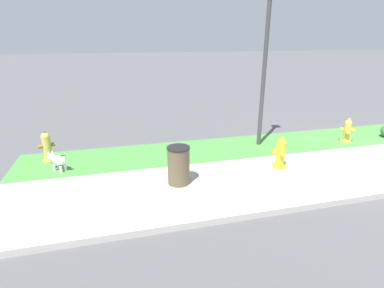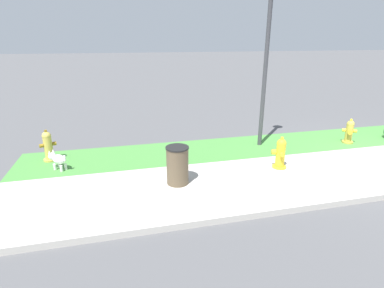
{
  "view_description": "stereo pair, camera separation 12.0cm",
  "coord_description": "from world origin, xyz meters",
  "px_view_note": "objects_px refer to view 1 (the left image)",
  "views": [
    {
      "loc": [
        -6.54,
        -5.18,
        2.84
      ],
      "look_at": [
        -4.8,
        1.48,
        0.4
      ],
      "focal_mm": 28.0,
      "sensor_mm": 36.0,
      "label": 1
    },
    {
      "loc": [
        -6.43,
        -5.21,
        2.84
      ],
      "look_at": [
        -4.8,
        1.48,
        0.4
      ],
      "focal_mm": 28.0,
      "sensor_mm": 36.0,
      "label": 2
    }
  ],
  "objects_px": {
    "fire_hydrant_mid_block": "(280,153)",
    "street_lamp": "(266,41)",
    "fire_hydrant_at_driveway": "(47,147)",
    "small_white_dog": "(57,160)",
    "trash_bin": "(179,166)",
    "fire_hydrant_across_street": "(347,131)"
  },
  "relations": [
    {
      "from": "fire_hydrant_mid_block",
      "to": "street_lamp",
      "type": "bearing_deg",
      "value": 9.08
    },
    {
      "from": "fire_hydrant_at_driveway",
      "to": "small_white_dog",
      "type": "height_order",
      "value": "fire_hydrant_at_driveway"
    },
    {
      "from": "small_white_dog",
      "to": "trash_bin",
      "type": "relative_size",
      "value": 0.55
    },
    {
      "from": "street_lamp",
      "to": "fire_hydrant_mid_block",
      "type": "bearing_deg",
      "value": -99.58
    },
    {
      "from": "fire_hydrant_mid_block",
      "to": "street_lamp",
      "type": "xyz_separation_m",
      "value": [
        0.27,
        1.58,
        2.4
      ]
    },
    {
      "from": "fire_hydrant_across_street",
      "to": "small_white_dog",
      "type": "height_order",
      "value": "fire_hydrant_across_street"
    },
    {
      "from": "fire_hydrant_across_street",
      "to": "trash_bin",
      "type": "xyz_separation_m",
      "value": [
        -5.23,
        -1.35,
        0.07
      ]
    },
    {
      "from": "street_lamp",
      "to": "fire_hydrant_across_street",
      "type": "bearing_deg",
      "value": -10.11
    },
    {
      "from": "fire_hydrant_mid_block",
      "to": "street_lamp",
      "type": "relative_size",
      "value": 0.18
    },
    {
      "from": "street_lamp",
      "to": "fire_hydrant_at_driveway",
      "type": "bearing_deg",
      "value": 178.32
    },
    {
      "from": "street_lamp",
      "to": "small_white_dog",
      "type": "bearing_deg",
      "value": -174.9
    },
    {
      "from": "fire_hydrant_across_street",
      "to": "trash_bin",
      "type": "bearing_deg",
      "value": 49.73
    },
    {
      "from": "fire_hydrant_mid_block",
      "to": "trash_bin",
      "type": "height_order",
      "value": "trash_bin"
    },
    {
      "from": "fire_hydrant_mid_block",
      "to": "fire_hydrant_across_street",
      "type": "xyz_separation_m",
      "value": [
        2.8,
        1.13,
        -0.03
      ]
    },
    {
      "from": "small_white_dog",
      "to": "street_lamp",
      "type": "distance_m",
      "value": 5.8
    },
    {
      "from": "fire_hydrant_mid_block",
      "to": "fire_hydrant_at_driveway",
      "type": "xyz_separation_m",
      "value": [
        -5.25,
        1.74,
        0.02
      ]
    },
    {
      "from": "trash_bin",
      "to": "fire_hydrant_at_driveway",
      "type": "bearing_deg",
      "value": 145.14
    },
    {
      "from": "street_lamp",
      "to": "trash_bin",
      "type": "bearing_deg",
      "value": -146.34
    },
    {
      "from": "street_lamp",
      "to": "trash_bin",
      "type": "height_order",
      "value": "street_lamp"
    },
    {
      "from": "fire_hydrant_mid_block",
      "to": "fire_hydrant_across_street",
      "type": "bearing_deg",
      "value": -49.39
    },
    {
      "from": "fire_hydrant_at_driveway",
      "to": "small_white_dog",
      "type": "xyz_separation_m",
      "value": [
        0.3,
        -0.63,
        -0.12
      ]
    },
    {
      "from": "fire_hydrant_across_street",
      "to": "small_white_dog",
      "type": "bearing_deg",
      "value": 35.39
    }
  ]
}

